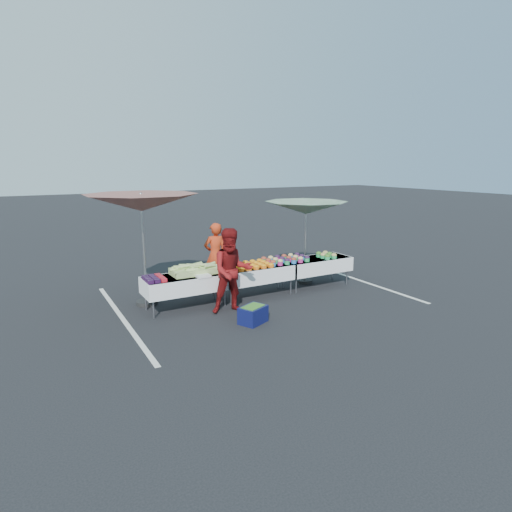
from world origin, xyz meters
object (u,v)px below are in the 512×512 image
vendor (215,255)px  umbrella_left (141,203)px  customer (232,271)px  table_right (316,264)px  table_left (185,283)px  umbrella_right (306,208)px  table_center (256,273)px  storage_bin (253,314)px

vendor → umbrella_left: size_ratio=0.52×
vendor → umbrella_left: bearing=21.5°
customer → table_right: bearing=28.4°
table_left → customer: bearing=-43.6°
umbrella_left → umbrella_right: size_ratio=1.24×
table_center → customer: size_ratio=1.01×
table_right → customer: (-2.81, -0.75, 0.34)m
customer → umbrella_right: size_ratio=0.70×
storage_bin → customer: bearing=70.7°
table_left → umbrella_left: umbrella_left is taller
table_right → umbrella_left: size_ratio=0.57×
table_left → customer: size_ratio=1.01×
vendor → storage_bin: vendor is taller
umbrella_right → storage_bin: bearing=-144.1°
table_center → vendor: 1.40m
table_center → customer: 1.30m
table_center → umbrella_left: (-2.50, 0.68, 1.73)m
table_center → storage_bin: 1.84m
table_right → umbrella_left: bearing=171.0°
table_center → umbrella_right: 2.29m
vendor → customer: bearing=80.5°
umbrella_right → storage_bin: (-2.68, -1.94, -1.83)m
vendor → customer: customer is taller
table_right → vendor: 2.64m
storage_bin → table_center: bearing=34.0°
vendor → storage_bin: 2.93m
table_left → storage_bin: bearing=-60.7°
umbrella_left → storage_bin: umbrella_left is taller
umbrella_left → umbrella_right: 4.26m
table_center → umbrella_left: 3.12m
customer → umbrella_left: bearing=149.6°
table_right → umbrella_right: bearing=98.7°
table_right → storage_bin: size_ratio=2.82×
table_right → customer: 2.93m
table_center → customer: bearing=-143.4°
umbrella_left → storage_bin: (1.56, -2.22, -2.13)m
umbrella_right → table_center: bearing=-167.0°
vendor → umbrella_left: umbrella_left is taller
table_left → table_right: (3.60, 0.00, 0.00)m
table_left → vendor: size_ratio=1.11×
vendor → umbrella_right: bearing=163.2°
umbrella_left → customer: bearing=-43.9°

